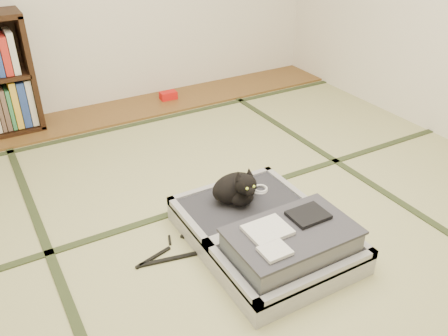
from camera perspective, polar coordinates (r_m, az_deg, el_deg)
floor at (r=2.69m, az=2.80°, el=-8.16°), size 4.50×4.50×0.00m
wood_strip at (r=4.27m, az=-11.74°, el=6.81°), size 4.00×0.50×0.02m
red_item at (r=4.41m, az=-6.72°, el=8.67°), size 0.15×0.09×0.07m
tatami_borders at (r=3.04m, az=-2.17°, el=-3.04°), size 4.00×4.50×0.01m
suitcase at (r=2.55m, az=5.36°, el=-7.97°), size 0.71×0.95×0.28m
cat at (r=2.66m, az=1.61°, el=-2.47°), size 0.32×0.32×0.26m
cable_coil at (r=2.82m, az=4.33°, el=-2.56°), size 0.10×0.10×0.02m
hanger at (r=2.58m, az=-5.44°, el=-10.10°), size 0.47×0.25×0.01m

